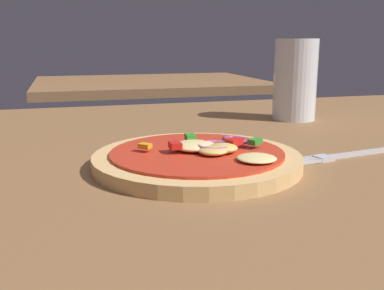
{
  "coord_description": "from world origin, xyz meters",
  "views": [
    {
      "loc": [
        -0.17,
        -0.48,
        0.17
      ],
      "look_at": [
        -0.03,
        -0.0,
        0.05
      ],
      "focal_mm": 41.82,
      "sensor_mm": 36.0,
      "label": 1
    }
  ],
  "objects": [
    {
      "name": "dining_table",
      "position": [
        0.0,
        0.0,
        0.01
      ],
      "size": [
        1.45,
        0.97,
        0.03
      ],
      "color": "brown",
      "rests_on": "ground"
    },
    {
      "name": "pizza",
      "position": [
        -0.03,
        -0.02,
        0.04
      ],
      "size": [
        0.23,
        0.23,
        0.03
      ],
      "color": "tan",
      "rests_on": "dining_table"
    },
    {
      "name": "fork",
      "position": [
        0.14,
        -0.03,
        0.03
      ],
      "size": [
        0.16,
        0.04,
        0.01
      ],
      "color": "silver",
      "rests_on": "dining_table"
    },
    {
      "name": "beer_glass",
      "position": [
        0.22,
        0.22,
        0.09
      ],
      "size": [
        0.07,
        0.07,
        0.14
      ],
      "color": "silver",
      "rests_on": "dining_table"
    },
    {
      "name": "background_table",
      "position": [
        0.12,
        1.08,
        0.01
      ],
      "size": [
        0.78,
        0.57,
        0.03
      ],
      "color": "brown",
      "rests_on": "ground"
    }
  ]
}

